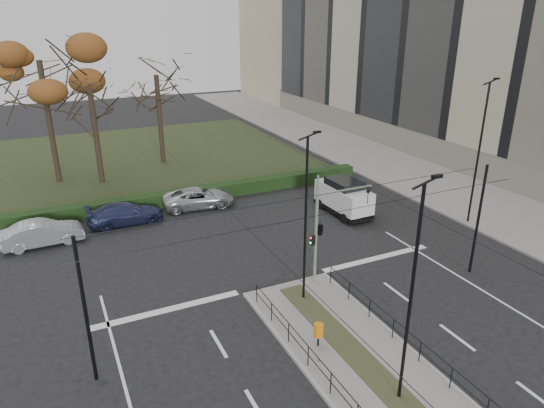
{
  "coord_description": "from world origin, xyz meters",
  "views": [
    {
      "loc": [
        -9.88,
        -14.16,
        12.93
      ],
      "look_at": [
        0.62,
        7.93,
        3.32
      ],
      "focal_mm": 32.0,
      "sensor_mm": 36.0,
      "label": 1
    }
  ],
  "objects_px": {
    "streetlamp_median_near": "(412,295)",
    "bare_tree_near": "(91,96)",
    "parked_car_third": "(125,214)",
    "white_van": "(344,196)",
    "streetlamp_sidewalk": "(479,152)",
    "rust_tree": "(39,60)",
    "parked_car_second": "(43,233)",
    "parked_car_fourth": "(199,198)",
    "traffic_light": "(321,227)",
    "litter_bin": "(319,330)",
    "bare_tree_center": "(157,82)",
    "streetlamp_median_far": "(306,219)"
  },
  "relations": [
    {
      "from": "bare_tree_near",
      "to": "litter_bin",
      "type": "bearing_deg",
      "value": -78.6
    },
    {
      "from": "streetlamp_sidewalk",
      "to": "streetlamp_median_near",
      "type": "bearing_deg",
      "value": -143.51
    },
    {
      "from": "traffic_light",
      "to": "parked_car_fourth",
      "type": "xyz_separation_m",
      "value": [
        -2.43,
        12.83,
        -2.42
      ]
    },
    {
      "from": "traffic_light",
      "to": "litter_bin",
      "type": "relative_size",
      "value": 4.93
    },
    {
      "from": "streetlamp_median_far",
      "to": "rust_tree",
      "type": "bearing_deg",
      "value": 111.79
    },
    {
      "from": "litter_bin",
      "to": "parked_car_second",
      "type": "height_order",
      "value": "parked_car_second"
    },
    {
      "from": "parked_car_third",
      "to": "bare_tree_center",
      "type": "xyz_separation_m",
      "value": [
        5.62,
        12.92,
        6.69
      ]
    },
    {
      "from": "parked_car_fourth",
      "to": "bare_tree_near",
      "type": "height_order",
      "value": "bare_tree_near"
    },
    {
      "from": "parked_car_second",
      "to": "rust_tree",
      "type": "height_order",
      "value": "rust_tree"
    },
    {
      "from": "parked_car_second",
      "to": "white_van",
      "type": "xyz_separation_m",
      "value": [
        18.96,
        -3.51,
        0.52
      ]
    },
    {
      "from": "rust_tree",
      "to": "bare_tree_center",
      "type": "xyz_separation_m",
      "value": [
        9.12,
        1.89,
        -2.3
      ]
    },
    {
      "from": "parked_car_third",
      "to": "bare_tree_center",
      "type": "distance_m",
      "value": 15.59
    },
    {
      "from": "streetlamp_median_near",
      "to": "streetlamp_sidewalk",
      "type": "bearing_deg",
      "value": 36.49
    },
    {
      "from": "litter_bin",
      "to": "streetlamp_sidewalk",
      "type": "distance_m",
      "value": 17.51
    },
    {
      "from": "streetlamp_median_near",
      "to": "bare_tree_near",
      "type": "distance_m",
      "value": 30.49
    },
    {
      "from": "streetlamp_median_far",
      "to": "parked_car_third",
      "type": "distance_m",
      "value": 14.94
    },
    {
      "from": "bare_tree_near",
      "to": "bare_tree_center",
      "type": "bearing_deg",
      "value": 30.96
    },
    {
      "from": "traffic_light",
      "to": "litter_bin",
      "type": "height_order",
      "value": "traffic_light"
    },
    {
      "from": "streetlamp_median_far",
      "to": "parked_car_second",
      "type": "xyz_separation_m",
      "value": [
        -11.17,
        12.0,
        -3.53
      ]
    },
    {
      "from": "parked_car_third",
      "to": "white_van",
      "type": "xyz_separation_m",
      "value": [
        13.95,
        -4.65,
        0.57
      ]
    },
    {
      "from": "streetlamp_median_near",
      "to": "parked_car_second",
      "type": "bearing_deg",
      "value": 120.06
    },
    {
      "from": "streetlamp_median_far",
      "to": "parked_car_third",
      "type": "relative_size",
      "value": 1.68
    },
    {
      "from": "litter_bin",
      "to": "streetlamp_sidewalk",
      "type": "bearing_deg",
      "value": 23.97
    },
    {
      "from": "bare_tree_center",
      "to": "parked_car_fourth",
      "type": "bearing_deg",
      "value": -91.75
    },
    {
      "from": "streetlamp_sidewalk",
      "to": "parked_car_third",
      "type": "relative_size",
      "value": 1.91
    },
    {
      "from": "parked_car_second",
      "to": "rust_tree",
      "type": "relative_size",
      "value": 0.36
    },
    {
      "from": "streetlamp_median_far",
      "to": "bare_tree_near",
      "type": "relative_size",
      "value": 0.81
    },
    {
      "from": "streetlamp_median_near",
      "to": "litter_bin",
      "type": "bearing_deg",
      "value": 107.7
    },
    {
      "from": "white_van",
      "to": "bare_tree_near",
      "type": "relative_size",
      "value": 0.47
    },
    {
      "from": "streetlamp_median_near",
      "to": "parked_car_fourth",
      "type": "relative_size",
      "value": 1.64
    },
    {
      "from": "streetlamp_median_far",
      "to": "streetlamp_sidewalk",
      "type": "height_order",
      "value": "streetlamp_sidewalk"
    },
    {
      "from": "streetlamp_median_far",
      "to": "white_van",
      "type": "relative_size",
      "value": 1.75
    },
    {
      "from": "rust_tree",
      "to": "bare_tree_near",
      "type": "distance_m",
      "value": 4.45
    },
    {
      "from": "traffic_light",
      "to": "streetlamp_median_near",
      "type": "xyz_separation_m",
      "value": [
        -1.58,
        -8.28,
        1.23
      ]
    },
    {
      "from": "streetlamp_median_near",
      "to": "parked_car_fourth",
      "type": "xyz_separation_m",
      "value": [
        -0.85,
        21.12,
        -3.66
      ]
    },
    {
      "from": "streetlamp_median_near",
      "to": "rust_tree",
      "type": "xyz_separation_m",
      "value": [
        -9.6,
        31.36,
        5.34
      ]
    },
    {
      "from": "bare_tree_near",
      "to": "white_van",
      "type": "bearing_deg",
      "value": -44.43
    },
    {
      "from": "bare_tree_near",
      "to": "streetlamp_median_near",
      "type": "bearing_deg",
      "value": -77.79
    },
    {
      "from": "white_van",
      "to": "litter_bin",
      "type": "bearing_deg",
      "value": -127.08
    },
    {
      "from": "bare_tree_near",
      "to": "parked_car_third",
      "type": "bearing_deg",
      "value": -87.99
    },
    {
      "from": "parked_car_third",
      "to": "bare_tree_center",
      "type": "bearing_deg",
      "value": -23.69
    },
    {
      "from": "parked_car_second",
      "to": "parked_car_third",
      "type": "relative_size",
      "value": 0.94
    },
    {
      "from": "streetlamp_median_far",
      "to": "parked_car_second",
      "type": "distance_m",
      "value": 16.77
    },
    {
      "from": "streetlamp_median_near",
      "to": "bare_tree_center",
      "type": "xyz_separation_m",
      "value": [
        -0.48,
        33.25,
        3.04
      ]
    },
    {
      "from": "streetlamp_median_near",
      "to": "streetlamp_median_far",
      "type": "xyz_separation_m",
      "value": [
        0.06,
        7.2,
        -0.07
      ]
    },
    {
      "from": "streetlamp_median_near",
      "to": "white_van",
      "type": "xyz_separation_m",
      "value": [
        7.85,
        15.69,
        -3.08
      ]
    },
    {
      "from": "litter_bin",
      "to": "streetlamp_median_far",
      "type": "height_order",
      "value": "streetlamp_median_far"
    },
    {
      "from": "streetlamp_sidewalk",
      "to": "rust_tree",
      "type": "relative_size",
      "value": 0.73
    },
    {
      "from": "bare_tree_center",
      "to": "traffic_light",
      "type": "bearing_deg",
      "value": -85.29
    },
    {
      "from": "streetlamp_median_near",
      "to": "parked_car_third",
      "type": "xyz_separation_m",
      "value": [
        -6.1,
        20.33,
        -3.65
      ]
    }
  ]
}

